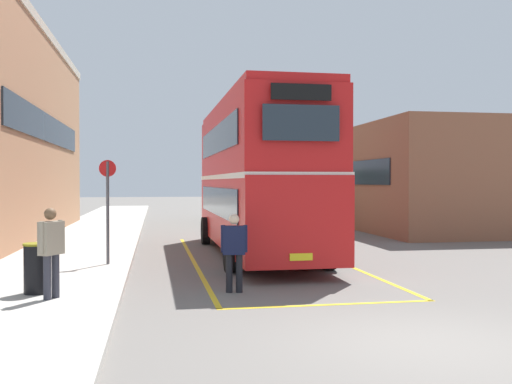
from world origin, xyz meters
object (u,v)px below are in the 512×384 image
at_px(pedestrian_boarding, 234,248).
at_px(bus_stop_sign, 108,202).
at_px(double_decker_bus, 257,175).
at_px(single_deck_bus, 262,193).
at_px(pedestrian_waiting_far, 51,246).
at_px(litter_bin, 37,268).

bearing_deg(pedestrian_boarding, bus_stop_sign, 127.56).
bearing_deg(pedestrian_boarding, double_decker_bus, 75.70).
bearing_deg(single_deck_bus, double_decker_bus, -101.02).
bearing_deg(pedestrian_waiting_far, litter_bin, 120.83).
bearing_deg(single_deck_bus, pedestrian_boarding, -101.94).
bearing_deg(litter_bin, single_deck_bus, 68.72).
relative_size(double_decker_bus, pedestrian_boarding, 6.68).
bearing_deg(pedestrian_waiting_far, bus_stop_sign, 81.54).
relative_size(single_deck_bus, litter_bin, 8.92).
height_order(double_decker_bus, pedestrian_waiting_far, double_decker_bus).
xyz_separation_m(pedestrian_waiting_far, litter_bin, (-0.36, 0.61, -0.48)).
relative_size(double_decker_bus, single_deck_bus, 1.26).
height_order(single_deck_bus, bus_stop_sign, single_deck_bus).
xyz_separation_m(pedestrian_boarding, pedestrian_waiting_far, (-3.50, -0.73, 0.17)).
bearing_deg(double_decker_bus, pedestrian_boarding, -104.30).
bearing_deg(pedestrian_waiting_far, pedestrian_boarding, 11.78).
bearing_deg(litter_bin, pedestrian_boarding, 1.81).
relative_size(single_deck_bus, bus_stop_sign, 3.17).
bearing_deg(litter_bin, pedestrian_waiting_far, -59.17).
bearing_deg(double_decker_bus, pedestrian_waiting_far, -126.80).
bearing_deg(single_deck_bus, bus_stop_sign, -112.57).
bearing_deg(bus_stop_sign, double_decker_bus, 27.70).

